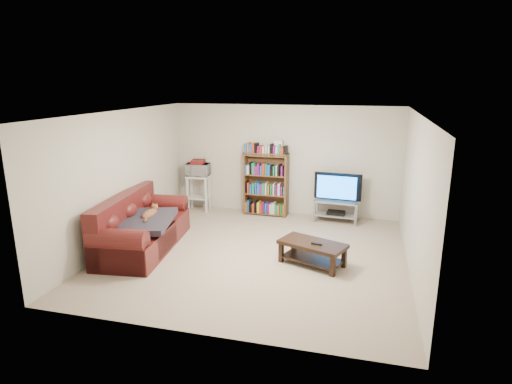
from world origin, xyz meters
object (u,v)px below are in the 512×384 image
(bookshelf, at_px, (266,183))
(coffee_table, at_px, (312,249))
(tv_stand, at_px, (336,207))
(sofa, at_px, (139,230))

(bookshelf, bearing_deg, coffee_table, -59.40)
(tv_stand, bearing_deg, bookshelf, -179.72)
(sofa, height_order, bookshelf, bookshelf)
(sofa, height_order, coffee_table, sofa)
(sofa, distance_m, bookshelf, 3.05)
(sofa, relative_size, coffee_table, 2.02)
(coffee_table, xyz_separation_m, tv_stand, (0.20, 2.32, 0.05))
(tv_stand, relative_size, bookshelf, 0.68)
(coffee_table, relative_size, tv_stand, 1.24)
(sofa, xyz_separation_m, bookshelf, (1.71, 2.49, 0.38))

